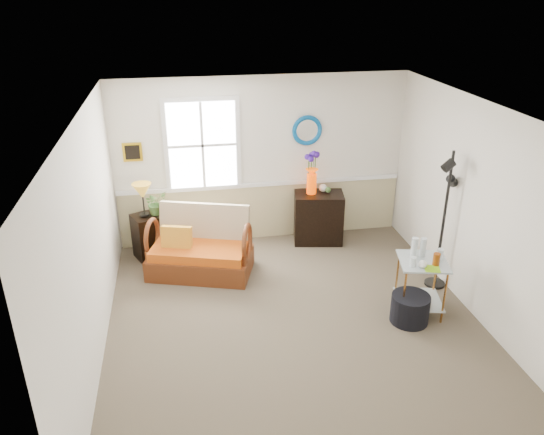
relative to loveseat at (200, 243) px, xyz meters
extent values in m
cube|color=brown|center=(1.06, -1.50, -0.46)|extent=(4.50, 5.00, 0.01)
cube|color=white|center=(1.06, -1.50, 2.14)|extent=(4.50, 5.00, 0.01)
cube|color=silver|center=(1.06, 1.00, 0.84)|extent=(4.50, 0.01, 2.60)
cube|color=silver|center=(1.06, -4.00, 0.84)|extent=(4.50, 0.01, 2.60)
cube|color=silver|center=(-1.19, -1.50, 0.84)|extent=(0.01, 5.00, 2.60)
cube|color=silver|center=(3.31, -1.50, 0.84)|extent=(0.01, 5.00, 2.60)
cube|color=tan|center=(1.06, 0.98, -0.01)|extent=(4.46, 0.02, 0.90)
cube|color=white|center=(1.06, 0.97, 0.46)|extent=(4.46, 0.04, 0.06)
cube|color=gold|center=(-0.86, 0.98, 1.09)|extent=(0.28, 0.03, 0.28)
torus|color=#0E5499|center=(1.76, 0.98, 1.29)|extent=(0.47, 0.07, 0.47)
imported|color=#426B30|center=(-0.59, 0.64, 0.36)|extent=(0.46, 0.47, 0.27)
cylinder|color=black|center=(2.45, -1.66, -0.28)|extent=(0.59, 0.59, 0.36)
camera|label=1|loc=(-0.18, -6.72, 3.40)|focal=35.00mm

